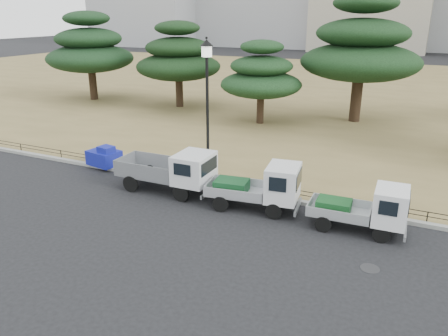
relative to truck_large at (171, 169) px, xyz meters
The scene contains 14 objects.
ground 3.00m from the truck_large, 33.15° to the right, with size 220.00×220.00×0.00m, color black.
lawn 29.17m from the truck_large, 85.37° to the left, with size 120.00×56.00×0.15m, color olive.
curb 2.76m from the truck_large, 24.27° to the left, with size 120.00×0.25×0.16m, color gray.
truck_large is the anchor object (origin of this frame).
truck_kei_front 4.20m from the truck_large, ahead, with size 3.81×1.99×1.93m.
truck_kei_rear 8.27m from the truck_large, ahead, with size 3.43×1.57×1.77m.
street_lamp 3.80m from the truck_large, 50.05° to the left, with size 0.56×0.56×6.31m.
pipe_fence 2.72m from the truck_large, 27.23° to the left, with size 38.00×0.04×0.40m.
tarp_pile 4.95m from the truck_large, 164.91° to the left, with size 1.74×1.41×1.04m.
manhole 9.33m from the truck_large, 17.18° to the right, with size 0.60×0.60×0.01m, color #2D2D30.
pine_west_far 23.14m from the truck_large, 138.92° to the left, with size 7.42×7.42×7.50m.
pine_west_near 18.08m from the truck_large, 119.26° to the left, with size 6.77×6.77×6.77m.
pine_center_left 13.20m from the truck_large, 93.04° to the left, with size 5.57×5.57×5.66m.
pine_center_right 17.71m from the truck_large, 72.42° to the left, with size 8.12×8.12×8.62m.
Camera 1 is at (7.33, -13.73, 7.51)m, focal length 35.00 mm.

